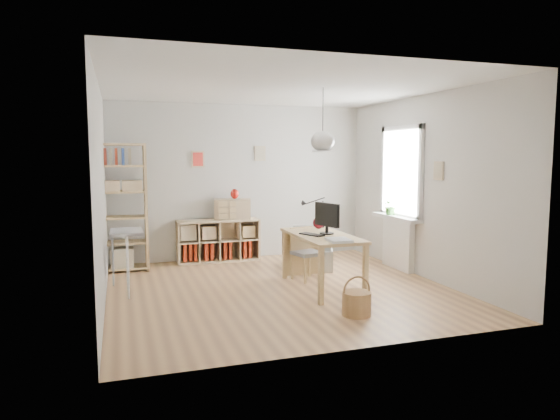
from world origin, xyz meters
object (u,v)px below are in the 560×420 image
object	(u,v)px
tall_bookshelf	(120,202)
monitor	(327,217)
chair	(305,250)
storage_chest	(313,255)
cube_shelf	(217,244)
drawer_chest	(232,209)
desk	(322,241)

from	to	relation	value
tall_bookshelf	monitor	distance (m)	3.30
tall_bookshelf	chair	size ratio (longest dim) A/B	2.62
tall_bookshelf	storage_chest	bearing A→B (deg)	-15.10
chair	monitor	distance (m)	0.78
cube_shelf	chair	bearing A→B (deg)	-59.44
cube_shelf	drawer_chest	xyz separation A→B (m)	(0.27, -0.04, 0.60)
desk	chair	xyz separation A→B (m)	(-0.03, 0.55, -0.22)
desk	monitor	bearing A→B (deg)	8.79
chair	storage_chest	xyz separation A→B (m)	(0.36, 0.61, -0.21)
cube_shelf	storage_chest	world-z (taller)	cube_shelf
cube_shelf	storage_chest	bearing A→B (deg)	-38.22
storage_chest	monitor	size ratio (longest dim) A/B	1.90
tall_bookshelf	drawer_chest	distance (m)	1.86
cube_shelf	tall_bookshelf	size ratio (longest dim) A/B	0.70
desk	chair	bearing A→B (deg)	92.91
cube_shelf	drawer_chest	world-z (taller)	drawer_chest
cube_shelf	storage_chest	distance (m)	1.73
tall_bookshelf	drawer_chest	xyz separation A→B (m)	(1.84, 0.24, -0.19)
desk	tall_bookshelf	size ratio (longest dim) A/B	0.75
cube_shelf	monitor	bearing A→B (deg)	-63.63
monitor	drawer_chest	bearing A→B (deg)	96.08
cube_shelf	monitor	world-z (taller)	monitor
drawer_chest	monitor	bearing A→B (deg)	-58.04
desk	tall_bookshelf	distance (m)	3.27
chair	storage_chest	bearing A→B (deg)	43.51
cube_shelf	chair	xyz separation A→B (m)	(0.99, -1.68, 0.14)
chair	drawer_chest	distance (m)	1.85
monitor	tall_bookshelf	bearing A→B (deg)	129.22
drawer_chest	cube_shelf	bearing A→B (deg)	-177.48
monitor	desk	bearing A→B (deg)	174.04
monitor	chair	bearing A→B (deg)	86.45
storage_chest	cube_shelf	bearing A→B (deg)	163.71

